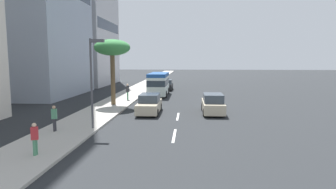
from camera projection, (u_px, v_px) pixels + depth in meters
ground_plane at (181, 98)px, 35.52m from camera, size 198.00×198.00×0.00m
sidewalk_right at (126, 97)px, 36.00m from camera, size 162.00×3.73×0.15m
lane_stripe_mid at (174, 136)px, 17.91m from camera, size 3.20×0.16×0.01m
lane_stripe_far at (178, 116)px, 23.90m from camera, size 3.20×0.16×0.01m
car_lead at (166, 85)px, 44.58m from camera, size 4.45×1.94×1.58m
car_second at (149, 104)px, 25.43m from camera, size 4.72×1.85×1.65m
car_third at (213, 104)px, 25.25m from camera, size 4.65×1.83×1.72m
minibus_fourth at (159, 83)px, 37.58m from camera, size 6.79×2.37×2.91m
pedestrian_near_lamp at (54, 117)px, 18.33m from camera, size 0.30×0.36×1.64m
pedestrian_mid_block at (128, 91)px, 32.58m from camera, size 0.30×0.34×1.80m
pedestrian_by_tree at (35, 138)px, 13.72m from camera, size 0.32×0.38×1.55m
palm_tree at (112, 49)px, 28.79m from camera, size 3.55×3.55×6.47m
street_lamp at (93, 72)px, 18.82m from camera, size 0.24×0.97×5.83m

